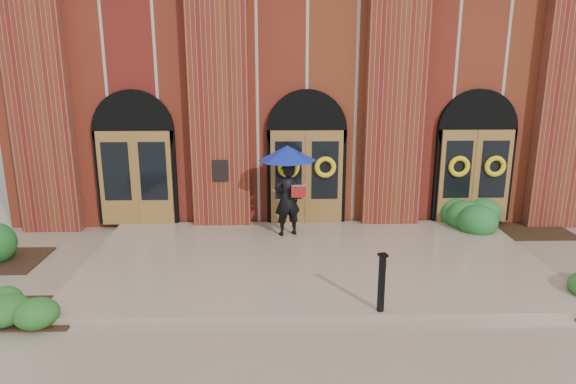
{
  "coord_description": "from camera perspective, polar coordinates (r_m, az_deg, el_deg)",
  "views": [
    {
      "loc": [
        -0.84,
        -10.52,
        4.48
      ],
      "look_at": [
        -0.54,
        1.0,
        1.45
      ],
      "focal_mm": 32.0,
      "sensor_mm": 36.0,
      "label": 1
    }
  ],
  "objects": [
    {
      "name": "hedge_wall_right",
      "position": [
        14.7,
        23.23,
        -2.68
      ],
      "size": [
        3.02,
        1.21,
        0.77
      ],
      "primitive_type": "ellipsoid",
      "color": "#1F5A24",
      "rests_on": "ground"
    },
    {
      "name": "ground",
      "position": [
        11.46,
        2.85,
        -8.3
      ],
      "size": [
        90.0,
        90.0,
        0.0
      ],
      "primitive_type": "plane",
      "color": "gray",
      "rests_on": "ground"
    },
    {
      "name": "metal_post",
      "position": [
        9.18,
        10.36,
        -9.76
      ],
      "size": [
        0.18,
        0.18,
        1.07
      ],
      "rotation": [
        0.0,
        0.0,
        0.25
      ],
      "color": "black",
      "rests_on": "landing"
    },
    {
      "name": "landing",
      "position": [
        11.57,
        2.8,
        -7.67
      ],
      "size": [
        10.0,
        5.3,
        0.15
      ],
      "primitive_type": "cube",
      "color": "gray",
      "rests_on": "ground"
    },
    {
      "name": "man_with_umbrella",
      "position": [
        12.56,
        -0.08,
        2.13
      ],
      "size": [
        1.81,
        1.81,
        2.27
      ],
      "rotation": [
        0.0,
        0.0,
        3.47
      ],
      "color": "black",
      "rests_on": "landing"
    },
    {
      "name": "church_building",
      "position": [
        19.34,
        1.01,
        11.82
      ],
      "size": [
        16.2,
        12.53,
        7.0
      ],
      "color": "maroon",
      "rests_on": "ground"
    },
    {
      "name": "hedge_front_left",
      "position": [
        10.43,
        -25.96,
        -10.91
      ],
      "size": [
        1.31,
        1.12,
        0.46
      ],
      "primitive_type": "ellipsoid",
      "color": "#20511C",
      "rests_on": "ground"
    }
  ]
}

